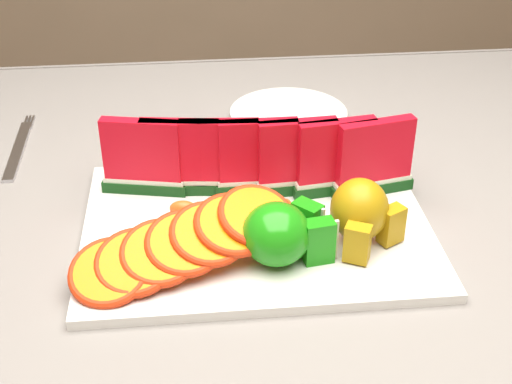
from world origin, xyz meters
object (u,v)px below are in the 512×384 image
(apple_cluster, at_px, (283,234))
(fork, at_px, (19,147))
(pear_cluster, at_px, (361,212))
(side_plate, at_px, (288,114))
(platter, at_px, (256,227))

(apple_cluster, relative_size, fork, 0.57)
(pear_cluster, bearing_deg, apple_cluster, -165.25)
(apple_cluster, xyz_separation_m, side_plate, (0.06, 0.37, -0.04))
(platter, xyz_separation_m, apple_cluster, (0.02, -0.07, 0.04))
(apple_cluster, height_order, side_plate, apple_cluster)
(side_plate, bearing_deg, pear_cluster, -84.85)
(apple_cluster, height_order, pear_cluster, pear_cluster)
(fork, bearing_deg, apple_cluster, -42.33)
(fork, bearing_deg, side_plate, 9.31)
(pear_cluster, bearing_deg, platter, 157.27)
(platter, height_order, side_plate, platter)
(apple_cluster, bearing_deg, platter, 106.63)
(fork, bearing_deg, platter, -36.82)
(platter, xyz_separation_m, pear_cluster, (0.11, -0.05, 0.04))
(platter, height_order, pear_cluster, pear_cluster)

